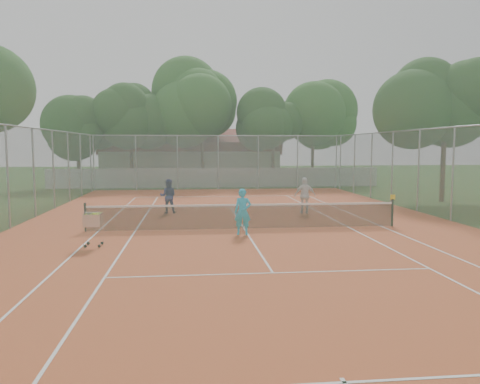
{
  "coord_description": "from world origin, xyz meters",
  "views": [
    {
      "loc": [
        -2.01,
        -17.68,
        3.16
      ],
      "look_at": [
        0.0,
        1.5,
        1.3
      ],
      "focal_mm": 35.0,
      "sensor_mm": 36.0,
      "label": 1
    }
  ],
  "objects": [
    {
      "name": "ball_hopper",
      "position": [
        -5.1,
        -2.72,
        0.6
      ],
      "size": [
        0.64,
        0.64,
        1.16
      ],
      "primitive_type": "cube",
      "rotation": [
        0.0,
        0.0,
        0.17
      ],
      "color": "silver",
      "rests_on": "court_pad"
    },
    {
      "name": "boundary_wall",
      "position": [
        0.0,
        19.0,
        0.75
      ],
      "size": [
        26.0,
        0.3,
        1.5
      ],
      "primitive_type": "cube",
      "color": "silver",
      "rests_on": "ground"
    },
    {
      "name": "tropical_trees",
      "position": [
        0.0,
        22.0,
        5.0
      ],
      "size": [
        29.0,
        19.0,
        10.0
      ],
      "primitive_type": "cube",
      "color": "#10330C",
      "rests_on": "ground"
    },
    {
      "name": "ground",
      "position": [
        0.0,
        0.0,
        0.0
      ],
      "size": [
        120.0,
        120.0,
        0.0
      ],
      "primitive_type": "plane",
      "color": "#19390F",
      "rests_on": "ground"
    },
    {
      "name": "player_far_right",
      "position": [
        3.35,
        3.87,
        0.88
      ],
      "size": [
        1.01,
        0.44,
        1.71
      ],
      "primitive_type": "imported",
      "rotation": [
        0.0,
        0.0,
        3.12
      ],
      "color": "silver",
      "rests_on": "court_pad"
    },
    {
      "name": "perimeter_fence",
      "position": [
        0.0,
        0.0,
        2.0
      ],
      "size": [
        18.0,
        34.0,
        4.0
      ],
      "primitive_type": "cube",
      "color": "slate",
      "rests_on": "ground"
    },
    {
      "name": "court_pad",
      "position": [
        0.0,
        0.0,
        0.01
      ],
      "size": [
        18.0,
        34.0,
        0.02
      ],
      "primitive_type": "cube",
      "color": "#C04D25",
      "rests_on": "ground"
    },
    {
      "name": "clubhouse",
      "position": [
        -2.0,
        29.0,
        2.2
      ],
      "size": [
        16.4,
        9.0,
        4.4
      ],
      "primitive_type": "cube",
      "color": "beige",
      "rests_on": "ground"
    },
    {
      "name": "court_lines",
      "position": [
        0.0,
        0.0,
        0.02
      ],
      "size": [
        10.98,
        23.78,
        0.01
      ],
      "primitive_type": "cube",
      "color": "white",
      "rests_on": "court_pad"
    },
    {
      "name": "player_far_left",
      "position": [
        -3.11,
        4.66,
        0.83
      ],
      "size": [
        0.8,
        0.63,
        1.62
      ],
      "primitive_type": "imported",
      "rotation": [
        0.0,
        0.0,
        3.12
      ],
      "color": "#1D1A4F",
      "rests_on": "court_pad"
    },
    {
      "name": "tennis_net",
      "position": [
        0.0,
        0.0,
        0.51
      ],
      "size": [
        11.88,
        0.1,
        0.98
      ],
      "primitive_type": "cube",
      "color": "black",
      "rests_on": "court_pad"
    },
    {
      "name": "player_near",
      "position": [
        -0.18,
        -1.17,
        0.85
      ],
      "size": [
        0.66,
        0.49,
        1.65
      ],
      "primitive_type": "imported",
      "rotation": [
        0.0,
        0.0,
        -0.16
      ],
      "color": "#19ABDA",
      "rests_on": "court_pad"
    }
  ]
}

